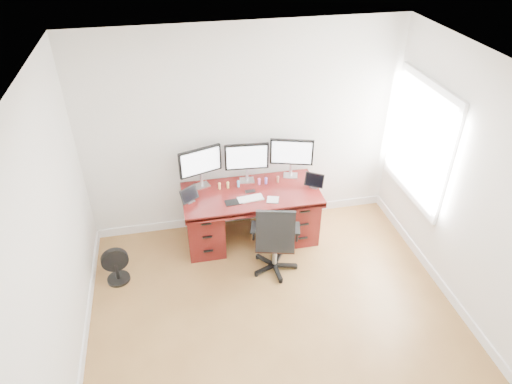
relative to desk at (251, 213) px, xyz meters
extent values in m
plane|color=olive|center=(0.00, -1.83, -0.40)|extent=(4.50, 4.50, 0.00)
cube|color=white|center=(0.00, 0.42, 0.95)|extent=(4.00, 0.10, 2.70)
cube|color=white|center=(2.00, -1.83, 0.95)|extent=(0.10, 4.50, 2.70)
cube|color=white|center=(1.97, -0.33, 1.00)|extent=(0.04, 1.30, 1.50)
cube|color=white|center=(1.95, -0.33, 1.00)|extent=(0.01, 1.15, 1.35)
cube|color=#4D100F|center=(0.00, -0.03, 0.32)|extent=(1.70, 0.80, 0.05)
cube|color=#4D100F|center=(-0.60, 0.00, -0.05)|extent=(0.45, 0.70, 0.70)
cube|color=#4D100F|center=(0.60, 0.00, -0.05)|extent=(0.45, 0.70, 0.70)
cube|color=#390B0A|center=(0.00, 0.27, 0.10)|extent=(0.74, 0.03, 0.40)
cylinder|color=black|center=(0.17, -0.63, -0.36)|extent=(0.64, 0.64, 0.08)
cylinder|color=silver|center=(0.17, -0.63, -0.14)|extent=(0.06, 0.06, 0.38)
cube|color=black|center=(0.17, -0.63, 0.05)|extent=(0.55, 0.53, 0.07)
cube|color=black|center=(0.12, -0.83, 0.33)|extent=(0.43, 0.15, 0.52)
cube|color=black|center=(-0.08, -0.57, 0.22)|extent=(0.11, 0.23, 0.03)
cube|color=black|center=(0.41, -0.69, 0.22)|extent=(0.11, 0.23, 0.03)
cylinder|color=black|center=(-1.70, -0.46, -0.39)|extent=(0.27, 0.27, 0.03)
cylinder|color=black|center=(-1.70, -0.46, -0.26)|extent=(0.04, 0.04, 0.22)
cylinder|color=black|center=(-1.70, -0.46, -0.10)|extent=(0.32, 0.12, 0.31)
cube|color=silver|center=(-0.58, 0.24, 0.35)|extent=(0.21, 0.19, 0.01)
cylinder|color=silver|center=(-0.58, 0.24, 0.44)|extent=(0.04, 0.04, 0.18)
cube|color=black|center=(-0.58, 0.24, 0.70)|extent=(0.53, 0.20, 0.35)
cube|color=white|center=(-0.57, 0.22, 0.70)|extent=(0.48, 0.16, 0.30)
cube|color=silver|center=(0.00, 0.24, 0.35)|extent=(0.19, 0.15, 0.01)
cylinder|color=silver|center=(0.00, 0.24, 0.44)|extent=(0.04, 0.04, 0.18)
cube|color=black|center=(0.00, 0.24, 0.70)|extent=(0.55, 0.08, 0.35)
cube|color=white|center=(0.00, 0.22, 0.70)|extent=(0.50, 0.04, 0.30)
cube|color=silver|center=(0.58, 0.24, 0.35)|extent=(0.21, 0.19, 0.01)
cylinder|color=silver|center=(0.58, 0.24, 0.44)|extent=(0.04, 0.04, 0.18)
cube|color=black|center=(0.58, 0.24, 0.70)|extent=(0.54, 0.19, 0.35)
cube|color=white|center=(0.57, 0.22, 0.70)|extent=(0.48, 0.15, 0.30)
cube|color=silver|center=(-0.76, -0.08, 0.35)|extent=(0.13, 0.12, 0.01)
cube|color=black|center=(-0.76, -0.08, 0.45)|extent=(0.24, 0.19, 0.17)
cube|color=silver|center=(0.80, -0.08, 0.35)|extent=(0.13, 0.12, 0.01)
cube|color=black|center=(0.80, -0.08, 0.45)|extent=(0.24, 0.18, 0.17)
cube|color=silver|center=(-0.04, -0.18, 0.36)|extent=(0.32, 0.16, 0.01)
cube|color=silver|center=(0.22, -0.25, 0.35)|extent=(0.18, 0.18, 0.01)
cube|color=black|center=(-0.25, -0.21, 0.35)|extent=(0.21, 0.14, 0.01)
cube|color=black|center=(-0.01, -0.02, 0.35)|extent=(0.13, 0.06, 0.01)
cylinder|color=#F5B05F|center=(-0.37, 0.12, 0.38)|extent=(0.03, 0.03, 0.06)
sphere|color=#F5B05F|center=(-0.37, 0.12, 0.42)|extent=(0.04, 0.04, 0.04)
cylinder|color=#E2CD66|center=(-0.27, 0.12, 0.38)|extent=(0.03, 0.03, 0.06)
sphere|color=#E2CD66|center=(-0.27, 0.12, 0.42)|extent=(0.04, 0.04, 0.04)
cylinder|color=#61ACE7|center=(-0.13, 0.12, 0.38)|extent=(0.03, 0.03, 0.06)
sphere|color=#61ACE7|center=(-0.13, 0.12, 0.42)|extent=(0.04, 0.04, 0.04)
cylinder|color=#E461B7|center=(0.13, 0.12, 0.38)|extent=(0.03, 0.03, 0.06)
sphere|color=#E461B7|center=(0.13, 0.12, 0.42)|extent=(0.04, 0.04, 0.04)
cylinder|color=#7B59CE|center=(0.22, 0.12, 0.38)|extent=(0.03, 0.03, 0.06)
sphere|color=#7B59CE|center=(0.22, 0.12, 0.42)|extent=(0.04, 0.04, 0.04)
cylinder|color=brown|center=(0.38, 0.12, 0.38)|extent=(0.03, 0.03, 0.06)
sphere|color=brown|center=(0.38, 0.12, 0.42)|extent=(0.04, 0.04, 0.04)
camera|label=1|loc=(-0.89, -4.62, 3.52)|focal=32.00mm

